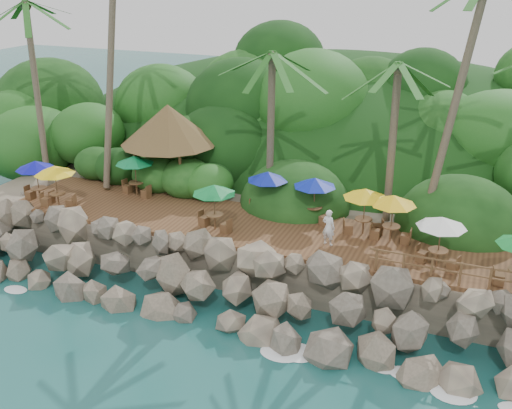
% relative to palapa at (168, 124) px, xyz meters
% --- Properties ---
extents(ground, '(140.00, 140.00, 0.00)m').
position_rel_palapa_xyz_m(ground, '(6.66, -9.61, -5.79)').
color(ground, '#19514F').
rests_on(ground, ground).
extents(land_base, '(32.00, 25.20, 2.10)m').
position_rel_palapa_xyz_m(land_base, '(6.66, 6.39, -4.74)').
color(land_base, gray).
rests_on(land_base, ground).
extents(jungle_hill, '(44.80, 28.00, 15.40)m').
position_rel_palapa_xyz_m(jungle_hill, '(6.66, 13.89, -5.79)').
color(jungle_hill, '#143811').
rests_on(jungle_hill, ground).
extents(seawall, '(29.00, 4.00, 2.30)m').
position_rel_palapa_xyz_m(seawall, '(6.66, -7.61, -4.64)').
color(seawall, gray).
rests_on(seawall, ground).
extents(terrace, '(26.00, 5.00, 0.20)m').
position_rel_palapa_xyz_m(terrace, '(6.66, -3.61, -3.59)').
color(terrace, brown).
rests_on(terrace, land_base).
extents(jungle_foliage, '(44.00, 16.00, 12.00)m').
position_rel_palapa_xyz_m(jungle_foliage, '(6.66, 5.39, -5.79)').
color(jungle_foliage, '#143811').
rests_on(jungle_foliage, ground).
extents(foam_line, '(25.20, 0.80, 0.06)m').
position_rel_palapa_xyz_m(foam_line, '(6.66, -9.31, -5.76)').
color(foam_line, white).
rests_on(foam_line, ground).
extents(palms, '(33.19, 6.23, 13.69)m').
position_rel_palapa_xyz_m(palms, '(6.92, -0.77, 6.09)').
color(palms, brown).
rests_on(palms, ground).
extents(palapa, '(5.37, 5.37, 4.60)m').
position_rel_palapa_xyz_m(palapa, '(0.00, 0.00, 0.00)').
color(palapa, brown).
rests_on(palapa, ground).
extents(dining_clusters, '(25.51, 5.27, 2.24)m').
position_rel_palapa_xyz_m(dining_clusters, '(6.90, -3.64, -1.63)').
color(dining_clusters, brown).
rests_on(dining_clusters, terrace).
extents(railing, '(7.20, 0.10, 1.00)m').
position_rel_palapa_xyz_m(railing, '(16.22, -5.96, -2.88)').
color(railing, brown).
rests_on(railing, terrace).
extents(waiter, '(0.69, 0.54, 1.69)m').
position_rel_palapa_xyz_m(waiter, '(10.43, -4.34, -2.65)').
color(waiter, white).
rests_on(waiter, terrace).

